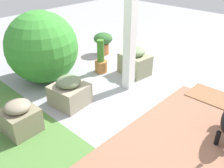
# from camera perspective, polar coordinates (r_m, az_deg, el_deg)

# --- Properties ---
(ground_plane) EXTENTS (12.00, 12.00, 0.00)m
(ground_plane) POSITION_cam_1_polar(r_m,az_deg,el_deg) (3.38, 6.50, -4.68)
(ground_plane) COLOR #9B9BA1
(brick_path) EXTENTS (1.80, 2.40, 0.02)m
(brick_path) POSITION_cam_1_polar(r_m,az_deg,el_deg) (2.75, 20.72, -15.95)
(brick_path) COLOR #92614A
(brick_path) RESTS_ON ground
(porch_pillar) EXTENTS (0.13, 0.13, 2.56)m
(porch_pillar) POSITION_cam_1_polar(r_m,az_deg,el_deg) (3.34, 4.49, 18.82)
(porch_pillar) COLOR white
(porch_pillar) RESTS_ON ground
(stone_planter_nearest) EXTENTS (0.51, 0.40, 0.47)m
(stone_planter_nearest) POSITION_cam_1_polar(r_m,az_deg,el_deg) (4.10, 5.35, 5.13)
(stone_planter_nearest) COLOR gray
(stone_planter_nearest) RESTS_ON ground
(stone_planter_mid) EXTENTS (0.49, 0.48, 0.42)m
(stone_planter_mid) POSITION_cam_1_polar(r_m,az_deg,el_deg) (3.33, -9.85, -1.81)
(stone_planter_mid) COLOR gray
(stone_planter_mid) RESTS_ON ground
(stone_planter_far) EXTENTS (0.38, 0.38, 0.41)m
(stone_planter_far) POSITION_cam_1_polar(r_m,az_deg,el_deg) (2.99, -20.53, -7.33)
(stone_planter_far) COLOR #7E775B
(stone_planter_far) RESTS_ON ground
(round_shrub) EXTENTS (1.10, 1.10, 1.10)m
(round_shrub) POSITION_cam_1_polar(r_m,az_deg,el_deg) (3.91, -15.95, 8.19)
(round_shrub) COLOR #388931
(round_shrub) RESTS_ON ground
(terracotta_pot_broad) EXTENTS (0.37, 0.37, 0.43)m
(terracotta_pot_broad) POSITION_cam_1_polar(r_m,az_deg,el_deg) (4.90, -2.09, 9.87)
(terracotta_pot_broad) COLOR #B96839
(terracotta_pot_broad) RESTS_ON ground
(terracotta_pot_spiky) EXTENTS (0.22, 0.22, 0.55)m
(terracotta_pot_spiky) POSITION_cam_1_polar(r_m,az_deg,el_deg) (4.67, -9.90, 8.47)
(terracotta_pot_spiky) COLOR #B6683A
(terracotta_pot_spiky) RESTS_ON ground
(terracotta_pot_tall) EXTENTS (0.21, 0.21, 0.57)m
(terracotta_pot_tall) POSITION_cam_1_polar(r_m,az_deg,el_deg) (4.16, -2.61, 5.38)
(terracotta_pot_tall) COLOR #A96833
(terracotta_pot_tall) RESTS_ON ground
(doormat) EXTENTS (0.63, 0.47, 0.03)m
(doormat) POSITION_cam_1_polar(r_m,az_deg,el_deg) (3.77, 22.09, -2.73)
(doormat) COLOR #8A5E40
(doormat) RESTS_ON ground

